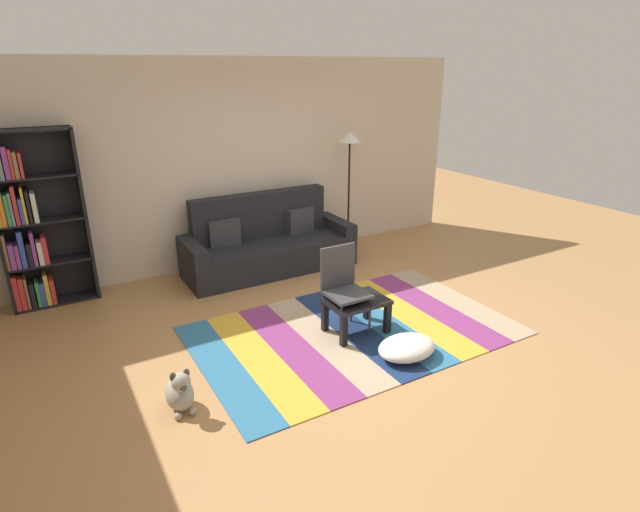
{
  "coord_description": "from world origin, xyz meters",
  "views": [
    {
      "loc": [
        -2.56,
        -3.87,
        2.6
      ],
      "look_at": [
        0.03,
        0.59,
        0.65
      ],
      "focal_mm": 28.49,
      "sensor_mm": 36.0,
      "label": 1
    }
  ],
  "objects_px": {
    "bookshelf": "(32,227)",
    "folding_chair": "(343,282)",
    "tv_remote": "(363,296)",
    "pouf": "(407,348)",
    "dog": "(180,392)",
    "standing_lamp": "(350,152)",
    "couch": "(268,245)",
    "coffee_table": "(356,306)"
  },
  "relations": [
    {
      "from": "bookshelf",
      "to": "coffee_table",
      "type": "bearing_deg",
      "value": -40.83
    },
    {
      "from": "couch",
      "to": "dog",
      "type": "relative_size",
      "value": 5.69
    },
    {
      "from": "coffee_table",
      "to": "tv_remote",
      "type": "relative_size",
      "value": 4.07
    },
    {
      "from": "couch",
      "to": "tv_remote",
      "type": "xyz_separation_m",
      "value": [
        0.13,
        -2.05,
        0.05
      ]
    },
    {
      "from": "dog",
      "to": "pouf",
      "type": "bearing_deg",
      "value": -8.28
    },
    {
      "from": "bookshelf",
      "to": "folding_chair",
      "type": "distance_m",
      "value": 3.46
    },
    {
      "from": "tv_remote",
      "to": "dog",
      "type": "bearing_deg",
      "value": -163.41
    },
    {
      "from": "bookshelf",
      "to": "tv_remote",
      "type": "bearing_deg",
      "value": -39.73
    },
    {
      "from": "coffee_table",
      "to": "tv_remote",
      "type": "height_order",
      "value": "tv_remote"
    },
    {
      "from": "dog",
      "to": "tv_remote",
      "type": "xyz_separation_m",
      "value": [
        2.0,
        0.36,
        0.22
      ]
    },
    {
      "from": "couch",
      "to": "pouf",
      "type": "bearing_deg",
      "value": -86.04
    },
    {
      "from": "couch",
      "to": "folding_chair",
      "type": "height_order",
      "value": "couch"
    },
    {
      "from": "pouf",
      "to": "dog",
      "type": "relative_size",
      "value": 1.46
    },
    {
      "from": "dog",
      "to": "tv_remote",
      "type": "height_order",
      "value": "dog"
    },
    {
      "from": "standing_lamp",
      "to": "coffee_table",
      "type": "bearing_deg",
      "value": -121.24
    },
    {
      "from": "tv_remote",
      "to": "standing_lamp",
      "type": "bearing_deg",
      "value": 66.71
    },
    {
      "from": "bookshelf",
      "to": "folding_chair",
      "type": "bearing_deg",
      "value": -40.21
    },
    {
      "from": "pouf",
      "to": "dog",
      "type": "height_order",
      "value": "dog"
    },
    {
      "from": "bookshelf",
      "to": "pouf",
      "type": "height_order",
      "value": "bookshelf"
    },
    {
      "from": "couch",
      "to": "coffee_table",
      "type": "xyz_separation_m",
      "value": [
        0.04,
        -2.06,
        -0.04
      ]
    },
    {
      "from": "bookshelf",
      "to": "pouf",
      "type": "xyz_separation_m",
      "value": [
        2.86,
        -2.99,
        -0.83
      ]
    },
    {
      "from": "pouf",
      "to": "tv_remote",
      "type": "bearing_deg",
      "value": 94.99
    },
    {
      "from": "dog",
      "to": "folding_chair",
      "type": "bearing_deg",
      "value": 14.4
    },
    {
      "from": "bookshelf",
      "to": "coffee_table",
      "type": "xyz_separation_m",
      "value": [
        2.72,
        -2.35,
        -0.64
      ]
    },
    {
      "from": "couch",
      "to": "folding_chair",
      "type": "bearing_deg",
      "value": -91.43
    },
    {
      "from": "couch",
      "to": "tv_remote",
      "type": "height_order",
      "value": "couch"
    },
    {
      "from": "coffee_table",
      "to": "pouf",
      "type": "height_order",
      "value": "coffee_table"
    },
    {
      "from": "coffee_table",
      "to": "standing_lamp",
      "type": "distance_m",
      "value": 2.81
    },
    {
      "from": "couch",
      "to": "pouf",
      "type": "xyz_separation_m",
      "value": [
        0.19,
        -2.71,
        -0.23
      ]
    },
    {
      "from": "tv_remote",
      "to": "folding_chair",
      "type": "distance_m",
      "value": 0.26
    },
    {
      "from": "standing_lamp",
      "to": "folding_chair",
      "type": "distance_m",
      "value": 2.67
    },
    {
      "from": "dog",
      "to": "coffee_table",
      "type": "bearing_deg",
      "value": 10.12
    },
    {
      "from": "couch",
      "to": "bookshelf",
      "type": "relative_size",
      "value": 1.14
    },
    {
      "from": "coffee_table",
      "to": "folding_chair",
      "type": "xyz_separation_m",
      "value": [
        -0.09,
        0.13,
        0.24
      ]
    },
    {
      "from": "pouf",
      "to": "standing_lamp",
      "type": "xyz_separation_m",
      "value": [
        1.19,
        2.84,
        1.33
      ]
    },
    {
      "from": "bookshelf",
      "to": "standing_lamp",
      "type": "relative_size",
      "value": 1.15
    },
    {
      "from": "folding_chair",
      "to": "bookshelf",
      "type": "bearing_deg",
      "value": 156.81
    },
    {
      "from": "folding_chair",
      "to": "standing_lamp",
      "type": "bearing_deg",
      "value": 72.52
    },
    {
      "from": "couch",
      "to": "coffee_table",
      "type": "distance_m",
      "value": 2.06
    },
    {
      "from": "couch",
      "to": "folding_chair",
      "type": "distance_m",
      "value": 1.95
    },
    {
      "from": "tv_remote",
      "to": "folding_chair",
      "type": "xyz_separation_m",
      "value": [
        -0.18,
        0.11,
        0.15
      ]
    },
    {
      "from": "coffee_table",
      "to": "dog",
      "type": "relative_size",
      "value": 1.53
    }
  ]
}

